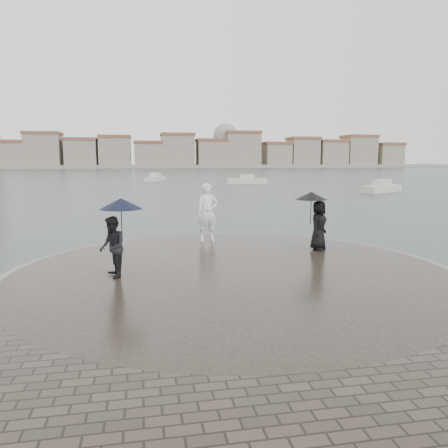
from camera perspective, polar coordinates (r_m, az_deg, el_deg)
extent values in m
plane|color=#2B3835|center=(8.98, 5.78, -13.72)|extent=(400.00, 400.00, 0.00)
cylinder|color=gray|center=(12.15, 1.13, -6.92)|extent=(12.50, 12.50, 0.32)
cylinder|color=#2D261E|center=(12.15, 1.13, -6.83)|extent=(11.90, 11.90, 0.36)
imported|color=white|center=(16.15, -2.15, 1.53)|extent=(0.79, 0.53, 2.14)
imported|color=black|center=(11.54, -14.39, -2.95)|extent=(0.77, 0.90, 1.59)
cylinder|color=black|center=(11.53, -13.22, -0.11)|extent=(0.02, 0.02, 0.90)
cone|color=black|center=(11.46, -13.32, 2.61)|extent=(1.13, 1.13, 0.28)
imported|color=black|center=(14.94, 12.25, -0.17)|extent=(0.93, 0.95, 1.66)
cylinder|color=black|center=(14.88, 11.27, 1.65)|extent=(0.02, 0.02, 0.90)
cone|color=black|center=(14.83, 11.33, 3.65)|extent=(1.10, 1.10, 0.26)
cube|color=gray|center=(171.01, -9.84, 7.43)|extent=(260.00, 20.00, 1.20)
cube|color=gray|center=(174.06, -26.02, 8.00)|extent=(10.00, 10.00, 9.00)
cube|color=brown|center=(174.16, -26.13, 9.65)|extent=(10.60, 10.60, 1.00)
cube|color=gray|center=(171.52, -22.47, 8.73)|extent=(12.00, 10.00, 12.00)
cube|color=brown|center=(171.75, -22.60, 10.89)|extent=(12.60, 10.60, 1.00)
cube|color=gray|center=(169.37, -18.10, 8.62)|extent=(11.00, 10.00, 10.00)
cube|color=brown|center=(169.51, -18.19, 10.48)|extent=(11.60, 10.60, 1.00)
cube|color=gray|center=(168.26, -14.01, 8.96)|extent=(11.00, 10.00, 11.00)
cube|color=brown|center=(168.44, -14.08, 11.00)|extent=(11.60, 10.60, 1.00)
cube|color=gray|center=(167.99, -9.86, 8.74)|extent=(10.00, 10.00, 9.00)
cube|color=brown|center=(168.10, -9.90, 10.45)|extent=(10.60, 10.60, 1.00)
cube|color=gray|center=(168.52, -6.08, 9.33)|extent=(12.00, 10.00, 12.00)
cube|color=brown|center=(168.75, -6.12, 11.54)|extent=(12.60, 10.60, 1.00)
cube|color=gray|center=(170.04, -1.65, 9.03)|extent=(11.00, 10.00, 10.00)
cube|color=brown|center=(170.18, -1.66, 10.88)|extent=(11.60, 10.60, 1.00)
cube|color=gray|center=(172.33, 2.35, 9.52)|extent=(13.00, 10.00, 13.00)
cube|color=brown|center=(172.60, 2.36, 11.84)|extent=(13.60, 10.60, 1.00)
cube|color=gray|center=(175.95, 6.85, 8.79)|extent=(10.00, 10.00, 9.00)
cube|color=brown|center=(176.06, 6.87, 10.42)|extent=(10.60, 10.60, 1.00)
cube|color=gray|center=(179.54, 10.25, 9.03)|extent=(11.00, 10.00, 11.00)
cube|color=brown|center=(179.72, 10.30, 10.94)|extent=(11.60, 10.60, 1.00)
cube|color=gray|center=(184.12, 13.78, 8.75)|extent=(11.00, 10.00, 10.00)
cube|color=brown|center=(184.25, 13.84, 10.46)|extent=(11.60, 10.60, 1.00)
cube|color=gray|center=(189.36, 17.14, 8.91)|extent=(12.00, 10.00, 12.00)
cube|color=brown|center=(189.56, 17.23, 10.87)|extent=(12.60, 10.60, 1.00)
cube|color=gray|center=(195.68, 20.53, 8.28)|extent=(10.00, 10.00, 9.00)
cube|color=brown|center=(195.78, 20.61, 9.74)|extent=(10.60, 10.60, 1.00)
sphere|color=gray|center=(173.24, 0.23, 11.34)|extent=(10.00, 10.00, 10.00)
cube|color=beige|center=(68.29, -8.95, 5.75)|extent=(3.54, 5.70, 0.90)
cube|color=beige|center=(68.27, -8.96, 6.25)|extent=(1.86, 2.30, 0.90)
cube|color=beige|center=(60.60, 3.01, 5.51)|extent=(5.67, 2.38, 0.90)
cube|color=beige|center=(60.58, 3.02, 6.07)|extent=(2.15, 1.48, 0.90)
cube|color=beige|center=(48.09, 19.88, 4.24)|extent=(5.54, 4.20, 0.90)
cube|color=beige|center=(48.05, 19.91, 4.95)|extent=(2.33, 2.06, 0.90)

